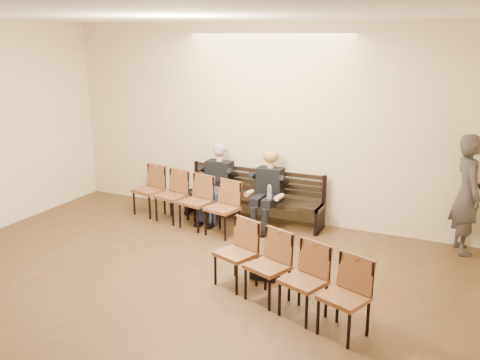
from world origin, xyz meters
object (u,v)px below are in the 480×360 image
(bag, at_px, (265,268))
(chair_row_back, at_px, (285,274))
(passerby, at_px, (468,186))
(chair_row_front, at_px, (184,199))
(bench, at_px, (252,209))
(seated_man, at_px, (217,182))
(laptop, at_px, (213,191))
(water_bottle, at_px, (269,200))
(seated_woman, at_px, (268,191))

(bag, distance_m, chair_row_back, 0.93)
(passerby, bearing_deg, chair_row_front, 78.36)
(bench, bearing_deg, chair_row_front, -148.25)
(passerby, height_order, chair_row_front, passerby)
(seated_man, height_order, passerby, passerby)
(bag, bearing_deg, laptop, 134.35)
(bench, xyz_separation_m, passerby, (3.53, 0.10, 0.85))
(laptop, relative_size, chair_row_front, 0.16)
(seated_man, distance_m, chair_row_back, 3.50)
(chair_row_back, bearing_deg, water_bottle, 136.80)
(bench, distance_m, bag, 2.34)
(laptop, height_order, water_bottle, laptop)
(bench, distance_m, chair_row_front, 1.26)
(seated_woman, height_order, laptop, seated_woman)
(passerby, bearing_deg, chair_row_back, 125.54)
(seated_man, relative_size, passerby, 0.65)
(seated_man, distance_m, water_bottle, 1.15)
(seated_man, bearing_deg, seated_woman, 0.00)
(seated_woman, relative_size, bag, 3.48)
(seated_man, relative_size, bag, 3.74)
(bench, relative_size, chair_row_front, 1.15)
(laptop, relative_size, passerby, 0.16)
(laptop, height_order, passerby, passerby)
(laptop, bearing_deg, water_bottle, 6.15)
(bench, height_order, seated_woman, seated_woman)
(laptop, height_order, chair_row_back, chair_row_back)
(bench, relative_size, laptop, 7.39)
(bench, height_order, bag, bench)
(chair_row_back, bearing_deg, bag, 148.96)
(laptop, bearing_deg, chair_row_back, -37.67)
(bench, xyz_separation_m, seated_man, (-0.65, -0.12, 0.47))
(seated_woman, relative_size, chair_row_back, 0.59)
(bag, bearing_deg, bench, 117.95)
(laptop, height_order, bag, laptop)
(passerby, xyz_separation_m, chair_row_front, (-4.58, -0.75, -0.61))
(bench, xyz_separation_m, chair_row_back, (1.64, -2.76, 0.23))
(chair_row_back, bearing_deg, seated_man, 151.75)
(chair_row_front, bearing_deg, seated_man, 65.55)
(bag, bearing_deg, seated_man, 131.90)
(bench, distance_m, water_bottle, 0.69)
(seated_man, relative_size, chair_row_back, 0.63)
(water_bottle, bearing_deg, laptop, 176.57)
(seated_man, bearing_deg, bag, -48.10)
(seated_woman, relative_size, laptop, 3.70)
(laptop, xyz_separation_m, water_bottle, (1.10, -0.07, -0.00))
(chair_row_back, bearing_deg, chair_row_front, 162.70)
(bag, relative_size, chair_row_back, 0.17)
(passerby, bearing_deg, bench, 70.68)
(laptop, xyz_separation_m, passerby, (4.16, 0.40, 0.49))
(seated_woman, bearing_deg, chair_row_back, -63.89)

